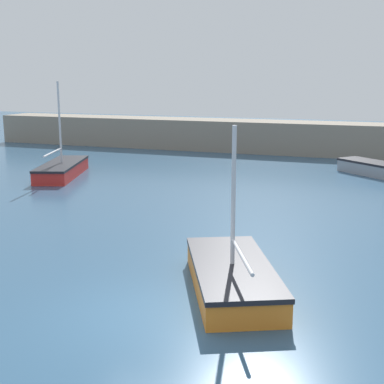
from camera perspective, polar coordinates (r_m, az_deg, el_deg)
ground_plane at (r=12.58m, az=-5.75°, el=-13.20°), size 120.00×120.00×0.20m
harbor_breakwater at (r=38.52m, az=12.70°, el=5.61°), size 50.23×3.27×2.22m
sailboat_twin_hulled at (r=29.88m, az=-13.70°, el=2.39°), size 3.42×5.91×5.08m
sailboat_short_mast at (r=13.64m, az=4.30°, el=-8.95°), size 3.70×4.97×4.16m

